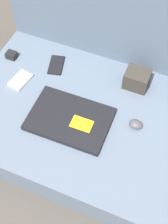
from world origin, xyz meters
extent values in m
plane|color=#4C4742|center=(0.00, 0.00, 0.00)|extent=(8.00, 8.00, 0.00)
cube|color=slate|center=(0.00, 0.00, 0.08)|extent=(1.07, 0.71, 0.15)
cube|color=slate|center=(0.00, 0.45, 0.30)|extent=(1.07, 0.20, 0.60)
cube|color=black|center=(-0.04, -0.05, 0.17)|extent=(0.34, 0.24, 0.02)
cube|color=yellow|center=(0.02, -0.06, 0.18)|extent=(0.09, 0.06, 0.00)
ellipsoid|color=#4C4C51|center=(0.22, 0.03, 0.17)|extent=(0.06, 0.05, 0.03)
cube|color=black|center=(-0.23, 0.21, 0.16)|extent=(0.09, 0.13, 0.01)
cube|color=silver|center=(-0.34, 0.06, 0.16)|extent=(0.09, 0.12, 0.01)
cube|color=#38332D|center=(0.16, 0.24, 0.20)|extent=(0.11, 0.09, 0.09)
cube|color=black|center=(-0.46, 0.18, 0.17)|extent=(0.05, 0.04, 0.03)
camera|label=1|loc=(0.29, -0.69, 1.28)|focal=50.00mm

